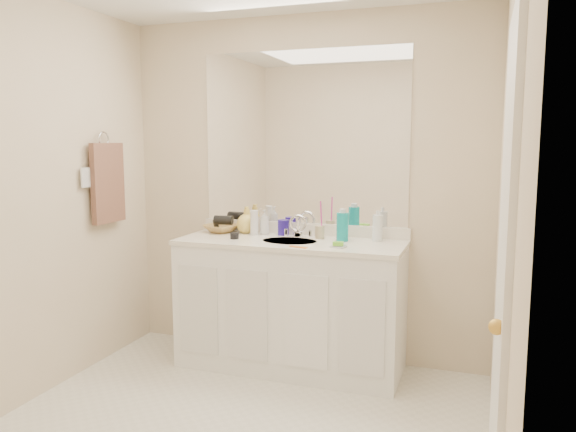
{
  "coord_description": "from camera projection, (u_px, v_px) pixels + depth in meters",
  "views": [
    {
      "loc": [
        1.2,
        -2.47,
        1.54
      ],
      "look_at": [
        0.0,
        0.97,
        1.05
      ],
      "focal_mm": 35.0,
      "sensor_mm": 36.0,
      "label": 1
    }
  ],
  "objects": [
    {
      "name": "wall_back",
      "position": [
        303.0,
        189.0,
        3.96
      ],
      "size": [
        2.6,
        0.02,
        2.4
      ],
      "primitive_type": "cube",
      "color": "beige",
      "rests_on": "floor"
    },
    {
      "name": "wall_front",
      "position": [
        13.0,
        266.0,
        1.53
      ],
      "size": [
        2.6,
        0.02,
        2.4
      ],
      "primitive_type": "cube",
      "color": "beige",
      "rests_on": "floor"
    },
    {
      "name": "wall_left",
      "position": [
        15.0,
        201.0,
        3.17
      ],
      "size": [
        0.02,
        2.6,
        2.4
      ],
      "primitive_type": "cube",
      "color": "beige",
      "rests_on": "floor"
    },
    {
      "name": "wall_right",
      "position": [
        506.0,
        223.0,
        2.32
      ],
      "size": [
        0.02,
        2.6,
        2.4
      ],
      "primitive_type": "cube",
      "color": "beige",
      "rests_on": "floor"
    },
    {
      "name": "vanity_cabinet",
      "position": [
        290.0,
        306.0,
        3.81
      ],
      "size": [
        1.5,
        0.55,
        0.85
      ],
      "primitive_type": "cube",
      "color": "white",
      "rests_on": "floor"
    },
    {
      "name": "countertop",
      "position": [
        290.0,
        242.0,
        3.75
      ],
      "size": [
        1.52,
        0.57,
        0.03
      ],
      "primitive_type": "cube",
      "color": "white",
      "rests_on": "vanity_cabinet"
    },
    {
      "name": "backsplash",
      "position": [
        302.0,
        229.0,
        3.99
      ],
      "size": [
        1.52,
        0.03,
        0.08
      ],
      "primitive_type": "cube",
      "color": "white",
      "rests_on": "countertop"
    },
    {
      "name": "sink_basin",
      "position": [
        289.0,
        243.0,
        3.73
      ],
      "size": [
        0.37,
        0.37,
        0.02
      ],
      "primitive_type": "cylinder",
      "color": "#BDB6A5",
      "rests_on": "countertop"
    },
    {
      "name": "faucet",
      "position": [
        298.0,
        229.0,
        3.89
      ],
      "size": [
        0.02,
        0.02,
        0.11
      ],
      "primitive_type": "cylinder",
      "color": "silver",
      "rests_on": "countertop"
    },
    {
      "name": "mirror",
      "position": [
        303.0,
        138.0,
        3.91
      ],
      "size": [
        1.48,
        0.01,
        1.2
      ],
      "primitive_type": "cube",
      "color": "white",
      "rests_on": "wall_back"
    },
    {
      "name": "blue_mug",
      "position": [
        283.0,
        227.0,
        3.95
      ],
      "size": [
        0.09,
        0.09,
        0.11
      ],
      "primitive_type": "cylinder",
      "rotation": [
        0.0,
        0.0,
        0.2
      ],
      "color": "#26148F",
      "rests_on": "countertop"
    },
    {
      "name": "tan_cup",
      "position": [
        320.0,
        232.0,
        3.81
      ],
      "size": [
        0.07,
        0.07,
        0.09
      ],
      "primitive_type": "cylinder",
      "rotation": [
        0.0,
        0.0,
        -0.14
      ],
      "color": "tan",
      "rests_on": "countertop"
    },
    {
      "name": "toothbrush",
      "position": [
        321.0,
        217.0,
        3.79
      ],
      "size": [
        0.01,
        0.04,
        0.22
      ],
      "primitive_type": "cylinder",
      "rotation": [
        0.14,
        0.0,
        -0.1
      ],
      "color": "#EC3EAC",
      "rests_on": "tan_cup"
    },
    {
      "name": "mouthwash_bottle",
      "position": [
        342.0,
        227.0,
        3.71
      ],
      "size": [
        0.1,
        0.1,
        0.19
      ],
      "primitive_type": "cylinder",
      "rotation": [
        0.0,
        0.0,
        0.34
      ],
      "color": "#0D99A1",
      "rests_on": "countertop"
    },
    {
      "name": "clear_pump_bottle",
      "position": [
        377.0,
        228.0,
        3.71
      ],
      "size": [
        0.08,
        0.08,
        0.17
      ],
      "primitive_type": "cylinder",
      "rotation": [
        0.0,
        0.0,
        -0.25
      ],
      "color": "white",
      "rests_on": "countertop"
    },
    {
      "name": "soap_dish",
      "position": [
        338.0,
        247.0,
        3.49
      ],
      "size": [
        0.1,
        0.09,
        0.01
      ],
      "primitive_type": "cube",
      "rotation": [
        0.0,
        0.0,
        -0.21
      ],
      "color": "silver",
      "rests_on": "countertop"
    },
    {
      "name": "green_soap",
      "position": [
        338.0,
        244.0,
        3.49
      ],
      "size": [
        0.07,
        0.06,
        0.02
      ],
      "primitive_type": "cube",
      "rotation": [
        0.0,
        0.0,
        0.17
      ],
      "color": "#75D533",
      "rests_on": "soap_dish"
    },
    {
      "name": "orange_comb",
      "position": [
        298.0,
        247.0,
        3.5
      ],
      "size": [
        0.12,
        0.05,
        0.01
      ],
      "primitive_type": "cube",
      "rotation": [
        0.0,
        0.0,
        -0.25
      ],
      "color": "orange",
      "rests_on": "countertop"
    },
    {
      "name": "dark_jar",
      "position": [
        234.0,
        236.0,
        3.8
      ],
      "size": [
        0.06,
        0.06,
        0.04
      ],
      "primitive_type": "cylinder",
      "rotation": [
        0.0,
        0.0,
        -0.04
      ],
      "color": "black",
      "rests_on": "countertop"
    },
    {
      "name": "extra_white_bottle",
      "position": [
        254.0,
        223.0,
        3.95
      ],
      "size": [
        0.06,
        0.06,
        0.17
      ],
      "primitive_type": "cylinder",
      "rotation": [
        0.0,
        0.0,
        0.06
      ],
      "color": "white",
      "rests_on": "countertop"
    },
    {
      "name": "soap_bottle_white",
      "position": [
        265.0,
        222.0,
        3.98
      ],
      "size": [
        0.07,
        0.07,
        0.18
      ],
      "primitive_type": "imported",
      "rotation": [
        0.0,
        0.0,
        0.03
      ],
      "color": "silver",
      "rests_on": "countertop"
    },
    {
      "name": "soap_bottle_cream",
      "position": [
        253.0,
        222.0,
        4.03
      ],
      "size": [
        0.08,
        0.09,
        0.16
      ],
      "primitive_type": "imported",
      "rotation": [
        0.0,
        0.0,
        -0.16
      ],
      "color": "#F6E4C9",
      "rests_on": "countertop"
    },
    {
      "name": "soap_bottle_yellow",
      "position": [
        247.0,
        220.0,
        4.04
      ],
      "size": [
        0.16,
        0.16,
        0.19
      ],
      "primitive_type": "imported",
      "rotation": [
        0.0,
        0.0,
        0.08
      ],
      "color": "#ECCE5C",
      "rests_on": "countertop"
    },
    {
      "name": "wicker_basket",
      "position": [
        221.0,
        228.0,
        4.07
      ],
      "size": [
        0.29,
        0.29,
        0.06
      ],
      "primitive_type": "imported",
      "rotation": [
        0.0,
        0.0,
        -0.31
      ],
      "color": "#A17A41",
      "rests_on": "countertop"
    },
    {
      "name": "hair_dryer",
      "position": [
        224.0,
        220.0,
        4.06
      ],
      "size": [
        0.14,
        0.08,
        0.07
      ],
      "primitive_type": "cylinder",
      "rotation": [
        0.0,
        1.57,
        0.12
      ],
      "color": "black",
      "rests_on": "wicker_basket"
    },
    {
      "name": "towel_ring",
      "position": [
        104.0,
        139.0,
        3.84
      ],
      "size": [
        0.01,
        0.11,
        0.11
      ],
      "primitive_type": "torus",
      "rotation": [
        0.0,
        1.57,
        0.0
      ],
      "color": "silver",
      "rests_on": "wall_left"
    },
    {
      "name": "hand_towel",
      "position": [
        108.0,
        183.0,
        3.87
      ],
      "size": [
        0.04,
        0.32,
        0.55
      ],
      "primitive_type": "cube",
      "color": "brown",
      "rests_on": "towel_ring"
    },
    {
      "name": "switch_plate",
      "position": [
        86.0,
        178.0,
        3.69
      ],
      "size": [
        0.01,
        0.08,
        0.13
      ],
      "primitive_type": "cube",
      "color": "silver",
      "rests_on": "wall_left"
    },
    {
      "name": "door",
      "position": [
        503.0,
        288.0,
        2.07
      ],
      "size": [
        0.02,
        0.82,
        2.0
      ],
      "primitive_type": "cube",
      "color": "white",
      "rests_on": "floor"
    }
  ]
}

